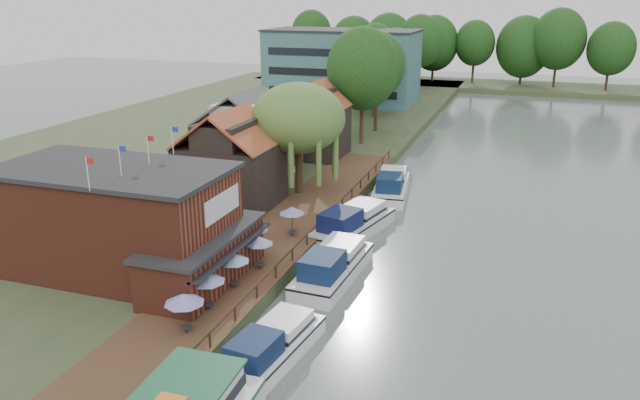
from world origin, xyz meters
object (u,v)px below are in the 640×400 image
(umbrella_0, at_px, (185,313))
(cruiser_3, at_px, (391,182))
(umbrella_2, at_px, (233,271))
(cruiser_2, at_px, (353,220))
(umbrella_5, at_px, (292,221))
(umbrella_4, at_px, (255,239))
(umbrella_1, at_px, (207,291))
(cruiser_0, at_px, (272,342))
(cottage_b, at_px, (248,133))
(umbrella_3, at_px, (259,253))
(cottage_a, at_px, (230,158))
(cottage_c, at_px, (314,120))
(willow, at_px, (299,139))
(pub, at_px, (141,223))
(hotel_block, at_px, (342,66))
(cruiser_1, at_px, (333,262))

(umbrella_0, height_order, cruiser_3, umbrella_0)
(umbrella_2, xyz_separation_m, cruiser_2, (3.87, 13.96, -0.95))
(umbrella_5, bearing_deg, umbrella_4, -106.20)
(umbrella_1, height_order, cruiser_0, umbrella_1)
(umbrella_2, bearing_deg, cottage_b, 113.06)
(umbrella_3, xyz_separation_m, cruiser_0, (4.53, -8.47, -1.16))
(cruiser_0, bearing_deg, cottage_a, 128.41)
(umbrella_3, bearing_deg, cruiser_0, -61.84)
(cottage_b, xyz_separation_m, umbrella_3, (11.08, -22.01, -2.96))
(cottage_a, relative_size, umbrella_3, 3.62)
(cottage_c, xyz_separation_m, willow, (3.50, -14.00, 0.96))
(pub, relative_size, umbrella_3, 8.42)
(umbrella_2, bearing_deg, hotel_block, 101.69)
(cottage_c, relative_size, umbrella_0, 3.58)
(umbrella_4, bearing_deg, cruiser_3, 74.88)
(cottage_a, relative_size, umbrella_1, 3.62)
(umbrella_1, bearing_deg, umbrella_3, 85.46)
(cottage_c, height_order, willow, willow)
(hotel_block, relative_size, umbrella_4, 10.69)
(cottage_c, height_order, cruiser_1, cottage_c)
(cottage_a, distance_m, umbrella_0, 22.66)
(willow, distance_m, umbrella_5, 11.83)
(umbrella_1, xyz_separation_m, cruiser_1, (5.03, 8.59, -0.99))
(cottage_c, bearing_deg, umbrella_3, -77.13)
(umbrella_0, relative_size, umbrella_1, 1.00)
(cottage_b, xyz_separation_m, umbrella_5, (10.97, -15.61, -2.96))
(hotel_block, height_order, umbrella_0, hotel_block)
(umbrella_1, height_order, cruiser_2, umbrella_1)
(cottage_b, height_order, umbrella_2, cottage_b)
(cottage_a, distance_m, umbrella_2, 17.30)
(cottage_a, height_order, cruiser_1, cottage_a)
(pub, distance_m, cottage_b, 25.33)
(pub, xyz_separation_m, umbrella_0, (6.74, -6.09, -2.36))
(cottage_b, height_order, cruiser_2, cottage_b)
(cottage_b, height_order, umbrella_5, cottage_b)
(umbrella_4, bearing_deg, umbrella_5, 73.80)
(cruiser_1, bearing_deg, umbrella_2, -129.17)
(cottage_b, bearing_deg, hotel_block, 94.97)
(cottage_b, relative_size, cruiser_2, 0.88)
(pub, xyz_separation_m, umbrella_2, (6.73, -0.19, -2.36))
(hotel_block, bearing_deg, cottage_a, -82.87)
(cottage_a, xyz_separation_m, cruiser_0, (12.62, -20.48, -4.12))
(umbrella_2, xyz_separation_m, cruiser_1, (4.89, 5.47, -0.99))
(cottage_c, relative_size, umbrella_5, 3.58)
(umbrella_0, distance_m, cruiser_1, 12.40)
(pub, height_order, cruiser_0, pub)
(umbrella_3, distance_m, cruiser_1, 5.17)
(umbrella_4, bearing_deg, umbrella_2, -79.76)
(cottage_b, relative_size, willow, 0.92)
(hotel_block, bearing_deg, cottage_c, -77.80)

